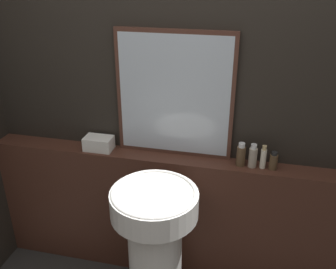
{
  "coord_description": "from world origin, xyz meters",
  "views": [
    {
      "loc": [
        0.4,
        -0.93,
        2.14
      ],
      "look_at": [
        -0.08,
        1.09,
        1.16
      ],
      "focal_mm": 40.0,
      "sensor_mm": 36.0,
      "label": 1
    }
  ],
  "objects": [
    {
      "name": "wall_back",
      "position": [
        0.0,
        1.29,
        1.25
      ],
      "size": [
        8.0,
        0.06,
        2.5
      ],
      "color": "black",
      "rests_on": "ground_plane"
    },
    {
      "name": "vanity_counter",
      "position": [
        0.0,
        1.18,
        0.48
      ],
      "size": [
        2.69,
        0.17,
        0.95
      ],
      "color": "#422319",
      "rests_on": "ground_plane"
    },
    {
      "name": "pedestal_sink",
      "position": [
        -0.08,
        0.75,
        0.57
      ],
      "size": [
        0.5,
        0.5,
        0.97
      ],
      "color": "white",
      "rests_on": "ground_plane"
    },
    {
      "name": "mirror",
      "position": [
        -0.07,
        1.24,
        1.36
      ],
      "size": [
        0.75,
        0.03,
        0.82
      ],
      "color": "#47281E",
      "rests_on": "vanity_counter"
    },
    {
      "name": "towel_stack",
      "position": [
        -0.58,
        1.18,
        1.0
      ],
      "size": [
        0.19,
        0.12,
        0.09
      ],
      "color": "silver",
      "rests_on": "vanity_counter"
    },
    {
      "name": "shampoo_bottle",
      "position": [
        0.37,
        1.18,
        1.03
      ],
      "size": [
        0.06,
        0.06,
        0.16
      ],
      "color": "#4C3823",
      "rests_on": "vanity_counter"
    },
    {
      "name": "conditioner_bottle",
      "position": [
        0.44,
        1.18,
        1.03
      ],
      "size": [
        0.05,
        0.05,
        0.16
      ],
      "color": "gray",
      "rests_on": "vanity_counter"
    },
    {
      "name": "lotion_bottle",
      "position": [
        0.51,
        1.18,
        1.02
      ],
      "size": [
        0.04,
        0.04,
        0.15
      ],
      "color": "beige",
      "rests_on": "vanity_counter"
    },
    {
      "name": "body_wash_bottle",
      "position": [
        0.57,
        1.18,
        1.01
      ],
      "size": [
        0.05,
        0.05,
        0.12
      ],
      "color": "#4C3823",
      "rests_on": "vanity_counter"
    }
  ]
}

